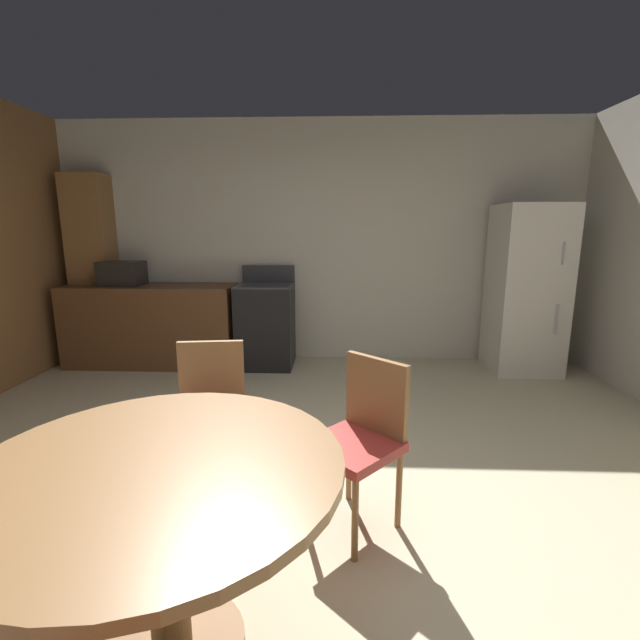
# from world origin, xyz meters

# --- Properties ---
(ground_plane) EXTENTS (14.00, 14.00, 0.00)m
(ground_plane) POSITION_xyz_m (0.00, 0.00, 0.00)
(ground_plane) COLOR beige
(wall_back) EXTENTS (6.17, 0.12, 2.70)m
(wall_back) POSITION_xyz_m (0.00, 3.13, 1.35)
(wall_back) COLOR beige
(wall_back) RESTS_ON ground
(kitchen_counter) EXTENTS (1.86, 0.60, 0.90)m
(kitchen_counter) POSITION_xyz_m (-1.86, 2.73, 0.45)
(kitchen_counter) COLOR brown
(kitchen_counter) RESTS_ON ground
(pantry_column) EXTENTS (0.44, 0.36, 2.10)m
(pantry_column) POSITION_xyz_m (-2.57, 2.91, 1.05)
(pantry_column) COLOR olive
(pantry_column) RESTS_ON ground
(oven_range) EXTENTS (0.60, 0.60, 1.10)m
(oven_range) POSITION_xyz_m (-0.58, 2.73, 0.47)
(oven_range) COLOR black
(oven_range) RESTS_ON ground
(refrigerator) EXTENTS (0.68, 0.68, 1.76)m
(refrigerator) POSITION_xyz_m (2.21, 2.68, 0.88)
(refrigerator) COLOR silver
(refrigerator) RESTS_ON ground
(microwave) EXTENTS (0.44, 0.32, 0.26)m
(microwave) POSITION_xyz_m (-2.16, 2.73, 1.03)
(microwave) COLOR black
(microwave) RESTS_ON kitchen_counter
(dining_table) EXTENTS (1.24, 1.24, 0.76)m
(dining_table) POSITION_xyz_m (-0.37, -0.71, 0.61)
(dining_table) COLOR olive
(dining_table) RESTS_ON ground
(chair_northeast) EXTENTS (0.57, 0.57, 0.87)m
(chair_northeast) POSITION_xyz_m (0.34, 0.05, 0.50)
(chair_northeast) COLOR olive
(chair_northeast) RESTS_ON ground
(chair_north) EXTENTS (0.45, 0.45, 0.87)m
(chair_north) POSITION_xyz_m (-0.51, 0.33, 0.50)
(chair_north) COLOR olive
(chair_north) RESTS_ON ground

